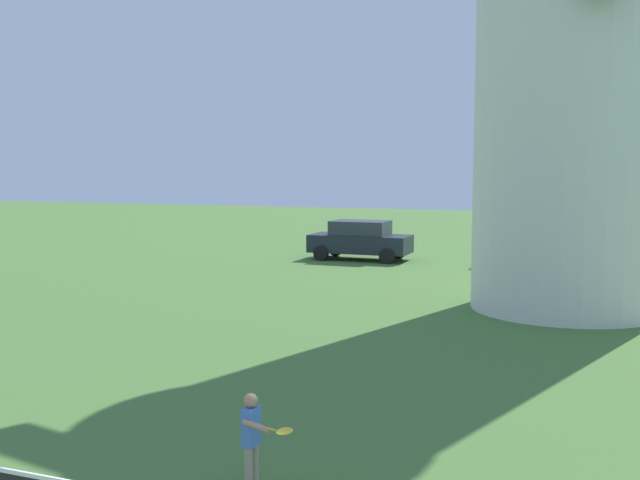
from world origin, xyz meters
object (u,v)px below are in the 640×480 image
Objects in this scene: windmill at (574,6)px; player_far at (253,435)px; parked_car_black at (360,240)px; parked_car_silver at (540,245)px.

player_far is (-2.83, -12.55, -7.05)m from windmill.
parked_car_black is at bearing 104.51° from player_far.
parked_car_black is at bearing 135.79° from windmill.
windmill is at bearing 77.30° from player_far.
parked_car_black is at bearing -177.09° from parked_car_silver.
parked_car_silver is at bearing 2.91° from parked_car_black.
player_far is at bearing -94.28° from parked_car_silver.
windmill is at bearing -44.21° from parked_car_black.
windmill is 14.67m from player_far.
parked_car_silver is at bearing 85.72° from player_far.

